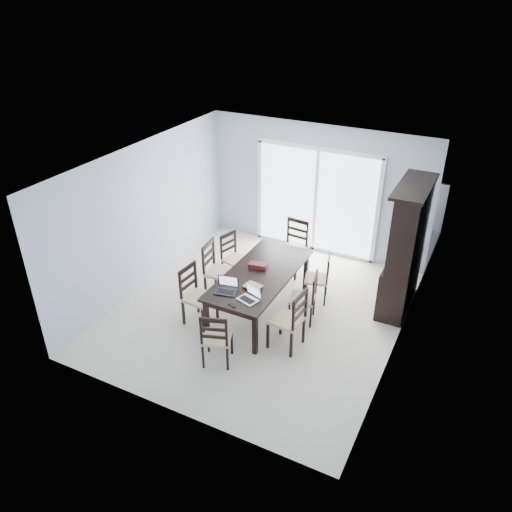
% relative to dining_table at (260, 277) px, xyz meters
% --- Properties ---
extents(floor, '(5.00, 5.00, 0.00)m').
position_rel_dining_table_xyz_m(floor, '(0.00, 0.00, -0.67)').
color(floor, beige).
rests_on(floor, ground).
extents(ceiling, '(5.00, 5.00, 0.00)m').
position_rel_dining_table_xyz_m(ceiling, '(0.00, 0.00, 1.93)').
color(ceiling, white).
rests_on(ceiling, back_wall).
extents(back_wall, '(4.50, 0.02, 2.60)m').
position_rel_dining_table_xyz_m(back_wall, '(0.00, 2.50, 0.63)').
color(back_wall, '#A6B2C6').
rests_on(back_wall, floor).
extents(wall_left, '(0.02, 5.00, 2.60)m').
position_rel_dining_table_xyz_m(wall_left, '(-2.25, 0.00, 0.63)').
color(wall_left, '#A6B2C6').
rests_on(wall_left, floor).
extents(wall_right, '(0.02, 5.00, 2.60)m').
position_rel_dining_table_xyz_m(wall_right, '(2.25, 0.00, 0.63)').
color(wall_right, '#A6B2C6').
rests_on(wall_right, floor).
extents(balcony, '(4.50, 2.00, 0.10)m').
position_rel_dining_table_xyz_m(balcony, '(0.00, 3.50, -0.72)').
color(balcony, gray).
rests_on(balcony, ground).
extents(railing, '(4.50, 0.06, 1.10)m').
position_rel_dining_table_xyz_m(railing, '(0.00, 4.50, -0.12)').
color(railing, '#99999E').
rests_on(railing, balcony).
extents(dining_table, '(1.00, 2.20, 0.75)m').
position_rel_dining_table_xyz_m(dining_table, '(0.00, 0.00, 0.00)').
color(dining_table, black).
rests_on(dining_table, floor).
extents(china_hutch, '(0.50, 1.38, 2.20)m').
position_rel_dining_table_xyz_m(china_hutch, '(2.02, 1.25, 0.40)').
color(china_hutch, black).
rests_on(china_hutch, floor).
extents(sliding_door, '(2.52, 0.05, 2.18)m').
position_rel_dining_table_xyz_m(sliding_door, '(0.00, 2.48, 0.41)').
color(sliding_door, silver).
rests_on(sliding_door, floor).
extents(chair_left_near, '(0.47, 0.46, 1.15)m').
position_rel_dining_table_xyz_m(chair_left_near, '(-0.83, -0.70, -0.06)').
color(chair_left_near, black).
rests_on(chair_left_near, floor).
extents(chair_left_mid, '(0.49, 0.48, 1.17)m').
position_rel_dining_table_xyz_m(chair_left_mid, '(-0.93, 0.11, -0.05)').
color(chair_left_mid, black).
rests_on(chair_left_mid, floor).
extents(chair_left_far, '(0.50, 0.49, 1.05)m').
position_rel_dining_table_xyz_m(chair_left_far, '(-0.92, 0.71, -0.12)').
color(chair_left_far, black).
rests_on(chair_left_far, floor).
extents(chair_right_near, '(0.49, 0.48, 1.18)m').
position_rel_dining_table_xyz_m(chair_right_near, '(0.85, -0.63, -0.05)').
color(chair_right_near, black).
rests_on(chair_right_near, floor).
extents(chair_right_mid, '(0.47, 0.46, 1.03)m').
position_rel_dining_table_xyz_m(chair_right_mid, '(0.81, 0.12, -0.13)').
color(chair_right_mid, black).
rests_on(chair_right_mid, floor).
extents(chair_right_far, '(0.48, 0.48, 1.02)m').
position_rel_dining_table_xyz_m(chair_right_far, '(0.79, 0.79, -0.13)').
color(chair_right_far, black).
rests_on(chair_right_far, floor).
extents(chair_end_near, '(0.51, 0.51, 1.05)m').
position_rel_dining_table_xyz_m(chair_end_near, '(0.04, -1.48, -0.12)').
color(chair_end_near, black).
rests_on(chair_end_near, floor).
extents(chair_end_far, '(0.49, 0.50, 1.19)m').
position_rel_dining_table_xyz_m(chair_end_far, '(-0.03, 1.51, -0.04)').
color(chair_end_far, black).
rests_on(chair_end_far, floor).
extents(laptop_dark, '(0.37, 0.29, 0.22)m').
position_rel_dining_table_xyz_m(laptop_dark, '(-0.21, -0.73, 0.13)').
color(laptop_dark, black).
rests_on(laptop_dark, dining_table).
extents(laptop_silver, '(0.35, 0.29, 0.21)m').
position_rel_dining_table_xyz_m(laptop_silver, '(0.18, -0.78, 0.13)').
color(laptop_silver, '#BDBDC0').
rests_on(laptop_silver, dining_table).
extents(book_stack, '(0.30, 0.25, 0.04)m').
position_rel_dining_table_xyz_m(book_stack, '(0.09, -0.44, 0.10)').
color(book_stack, maroon).
rests_on(book_stack, dining_table).
extents(cell_phone, '(0.13, 0.10, 0.01)m').
position_rel_dining_table_xyz_m(cell_phone, '(0.04, -1.00, 0.08)').
color(cell_phone, black).
rests_on(cell_phone, dining_table).
extents(game_box, '(0.32, 0.20, 0.07)m').
position_rel_dining_table_xyz_m(game_box, '(-0.11, 0.15, 0.11)').
color(game_box, '#450D16').
rests_on(game_box, dining_table).
extents(hot_tub, '(1.97, 1.79, 0.96)m').
position_rel_dining_table_xyz_m(hot_tub, '(-0.76, 3.63, -0.19)').
color(hot_tub, brown).
rests_on(hot_tub, balcony).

